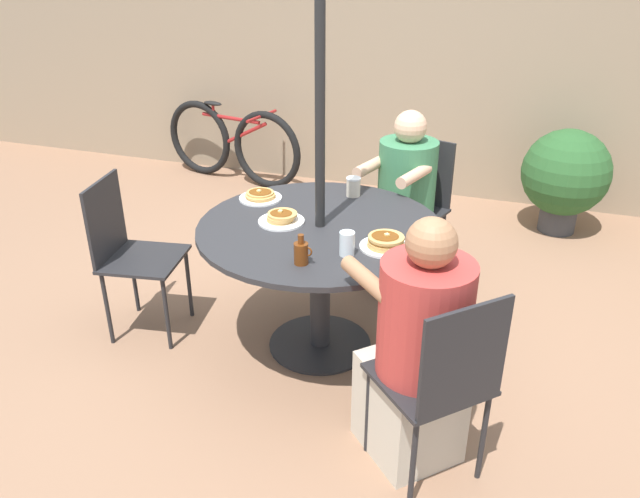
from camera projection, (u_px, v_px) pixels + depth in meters
name	position (u px, v px, depth m)	size (l,w,h in m)	color
ground_plane	(320.00, 344.00, 3.57)	(12.00, 12.00, 0.00)	#8C664C
back_fence	(419.00, 80.00, 5.33)	(10.00, 0.06, 1.99)	gray
patio_table	(320.00, 248.00, 3.30)	(1.29, 1.29, 0.75)	#28282B
umbrella_pole	(320.00, 146.00, 3.05)	(0.05, 0.05, 2.35)	black
patio_chair_north	(442.00, 378.00, 2.46)	(0.58, 0.58, 0.92)	#232326
diner_north	(417.00, 356.00, 2.61)	(0.62, 0.62, 1.16)	beige
patio_chair_east	(416.00, 200.00, 4.13)	(0.51, 0.51, 0.92)	#232326
diner_east	(403.00, 209.00, 4.00)	(0.49, 0.58, 1.16)	#3D3D42
patio_chair_south	(128.00, 247.00, 3.49)	(0.47, 0.47, 0.92)	#232326
pancake_plate_a	(385.00, 243.00, 2.99)	(0.24, 0.24, 0.07)	white
pancake_plate_b	(260.00, 196.00, 3.56)	(0.24, 0.24, 0.05)	white
pancake_plate_c	(281.00, 218.00, 3.27)	(0.24, 0.24, 0.06)	white
syrup_bottle	(301.00, 252.00, 2.84)	(0.09, 0.07, 0.15)	#602D0F
coffee_cup	(353.00, 187.00, 3.59)	(0.08, 0.08, 0.11)	beige
drinking_glass_a	(347.00, 244.00, 2.92)	(0.07, 0.07, 0.12)	silver
bicycle	(232.00, 143.00, 5.82)	(1.48, 0.46, 0.74)	black
potted_shrub	(565.00, 175.00, 4.76)	(0.66, 0.66, 0.81)	#3D3D3F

